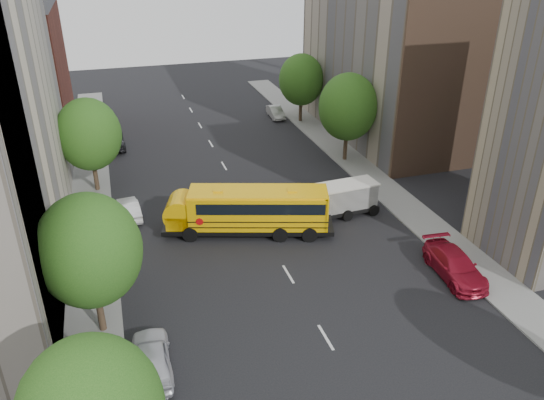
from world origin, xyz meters
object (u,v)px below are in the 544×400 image
safari_truck (340,199)px  parked_car_2 (110,140)px  street_tree_5 (301,80)px  street_tree_2 (89,135)px  parked_car_1 (129,209)px  street_tree_1 (89,251)px  parked_car_0 (152,358)px  street_tree_4 (348,107)px  parked_car_5 (276,112)px  school_bus (247,209)px  parked_car_3 (455,265)px

safari_truck → parked_car_2: bearing=124.5°
street_tree_5 → street_tree_2: bearing=-151.4°
street_tree_5 → parked_car_1: street_tree_5 is taller
parked_car_1 → parked_car_2: (-0.77, 15.38, 0.13)m
street_tree_1 → parked_car_0: size_ratio=1.75×
parked_car_2 → street_tree_1: bearing=85.9°
street_tree_4 → safari_truck: 11.55m
parked_car_5 → street_tree_4: bearing=-79.1°
street_tree_4 → parked_car_2: bearing=154.2°
street_tree_5 → parked_car_2: (-20.57, -2.04, -3.93)m
street_tree_4 → parked_car_1: street_tree_4 is taller
street_tree_1 → school_bus: bearing=38.1°
street_tree_4 → parked_car_2: size_ratio=1.45×
school_bus → parked_car_0: size_ratio=2.65×
parked_car_5 → parked_car_3: bearing=-86.6°
street_tree_4 → street_tree_1: bearing=-140.7°
school_bus → street_tree_2: bearing=151.6°
street_tree_4 → parked_car_1: bearing=-164.7°
street_tree_2 → street_tree_5: (22.00, 12.00, -0.12)m
street_tree_5 → parked_car_2: bearing=-174.3°
parked_car_0 → parked_car_1: (0.00, 16.26, -0.12)m
street_tree_1 → street_tree_2: 18.00m
safari_truck → street_tree_4: bearing=59.6°
parked_car_0 → parked_car_1: bearing=-87.9°
street_tree_5 → school_bus: bearing=-118.5°
street_tree_4 → parked_car_2: (-20.57, 9.96, -4.30)m
street_tree_5 → school_bus: street_tree_5 is taller
street_tree_1 → parked_car_0: 5.99m
street_tree_5 → parked_car_1: bearing=-138.7°
street_tree_4 → parked_car_1: size_ratio=2.05×
parked_car_3 → parked_car_5: bearing=96.2°
street_tree_1 → school_bus: size_ratio=0.66×
school_bus → street_tree_4: bearing=57.7°
street_tree_1 → parked_car_2: bearing=87.1°
parked_car_0 → school_bus: bearing=-121.9°
safari_truck → parked_car_5: 24.16m
street_tree_2 → safari_truck: 20.06m
parked_car_3 → street_tree_2: bearing=142.0°
school_bus → parked_car_1: school_bus is taller
parked_car_0 → parked_car_2: bearing=-86.5°
street_tree_4 → parked_car_5: 15.06m
parked_car_3 → parked_car_5: (-0.80, 33.36, -0.13)m
street_tree_2 → parked_car_5: bearing=35.7°
street_tree_1 → street_tree_4: 28.43m
street_tree_5 → parked_car_2: street_tree_5 is taller
parked_car_0 → parked_car_1: 16.26m
parked_car_0 → parked_car_2: 31.65m
parked_car_1 → parked_car_2: 15.40m
street_tree_2 → parked_car_5: street_tree_2 is taller
street_tree_2 → school_bus: 14.55m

